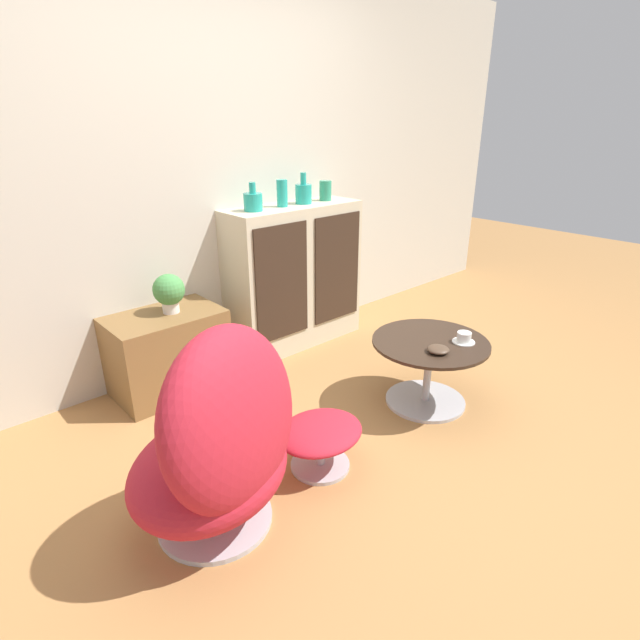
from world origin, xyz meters
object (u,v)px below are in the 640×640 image
(ottoman, at_px, (320,436))
(vase_rightmost, at_px, (325,191))
(teacup, at_px, (464,338))
(egg_chair, at_px, (221,445))
(vase_leftmost, at_px, (253,201))
(potted_plant, at_px, (169,291))
(coffee_table, at_px, (428,364))
(bowl, at_px, (438,349))
(vase_inner_right, at_px, (303,193))
(sideboard, at_px, (295,276))
(vase_inner_left, at_px, (282,193))
(tv_console, at_px, (168,353))

(ottoman, height_order, vase_rightmost, vase_rightmost)
(teacup, bearing_deg, egg_chair, 176.16)
(vase_leftmost, distance_m, potted_plant, 0.81)
(coffee_table, bearing_deg, bowl, -129.08)
(egg_chair, height_order, vase_rightmost, vase_rightmost)
(bowl, bearing_deg, coffee_table, 50.92)
(egg_chair, height_order, potted_plant, egg_chair)
(coffee_table, relative_size, vase_inner_right, 3.17)
(ottoman, xyz_separation_m, vase_rightmost, (1.18, 1.24, 0.93))
(vase_inner_right, distance_m, vase_rightmost, 0.21)
(egg_chair, bearing_deg, sideboard, 41.44)
(vase_inner_left, distance_m, potted_plant, 1.03)
(ottoman, bearing_deg, potted_plant, 96.11)
(vase_leftmost, relative_size, potted_plant, 0.76)
(vase_leftmost, bearing_deg, bowl, -79.56)
(sideboard, relative_size, coffee_table, 1.54)
(vase_leftmost, bearing_deg, vase_inner_right, 0.00)
(potted_plant, distance_m, teacup, 1.76)
(sideboard, relative_size, vase_inner_right, 4.87)
(bowl, bearing_deg, tv_console, 126.52)
(tv_console, xyz_separation_m, ottoman, (0.18, -1.20, -0.07))
(vase_inner_right, height_order, teacup, vase_inner_right)
(sideboard, distance_m, vase_rightmost, 0.67)
(vase_inner_right, relative_size, potted_plant, 0.89)
(tv_console, distance_m, bowl, 1.63)
(vase_inner_left, relative_size, teacup, 1.39)
(vase_inner_right, bearing_deg, tv_console, -178.25)
(vase_leftmost, bearing_deg, ottoman, -113.43)
(vase_inner_left, height_order, vase_inner_right, vase_inner_right)
(bowl, bearing_deg, vase_rightmost, 73.52)
(bowl, bearing_deg, vase_inner_right, 82.12)
(egg_chair, distance_m, vase_inner_right, 2.09)
(egg_chair, bearing_deg, teacup, -3.84)
(tv_console, relative_size, vase_inner_right, 3.15)
(coffee_table, xyz_separation_m, vase_leftmost, (-0.34, 1.22, 0.84))
(ottoman, bearing_deg, egg_chair, -177.74)
(vase_rightmost, bearing_deg, tv_console, -178.52)
(tv_console, bearing_deg, vase_leftmost, 2.79)
(vase_rightmost, bearing_deg, teacup, -97.43)
(ottoman, bearing_deg, vase_inner_left, 57.83)
(vase_rightmost, bearing_deg, vase_leftmost, -180.00)
(vase_inner_left, bearing_deg, teacup, -80.65)
(vase_leftmost, relative_size, bowl, 1.51)
(sideboard, bearing_deg, bowl, -93.72)
(vase_leftmost, height_order, vase_inner_right, vase_inner_right)
(bowl, bearing_deg, potted_plant, 124.90)
(potted_plant, bearing_deg, bowl, -55.10)
(vase_inner_left, relative_size, vase_inner_right, 0.84)
(egg_chair, relative_size, vase_leftmost, 5.15)
(potted_plant, bearing_deg, sideboard, 1.76)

